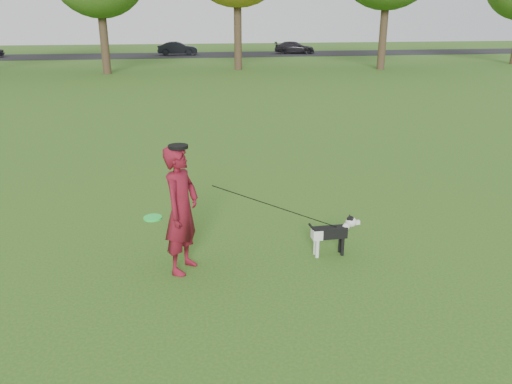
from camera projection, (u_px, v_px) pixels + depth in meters
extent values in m
plane|color=#285116|center=(234.00, 272.00, 6.60)|extent=(120.00, 120.00, 0.00)
cube|color=black|center=(171.00, 55.00, 43.71)|extent=(120.00, 7.00, 0.02)
imported|color=maroon|center=(181.00, 210.00, 6.39)|extent=(0.66, 0.74, 1.70)
cube|color=black|center=(330.00, 232.00, 6.97)|extent=(0.48, 0.15, 0.16)
cube|color=silver|center=(317.00, 234.00, 6.94)|extent=(0.14, 0.15, 0.14)
cylinder|color=silver|center=(317.00, 249.00, 6.96)|extent=(0.05, 0.05, 0.26)
cylinder|color=silver|center=(315.00, 246.00, 7.05)|extent=(0.05, 0.05, 0.26)
cylinder|color=black|center=(342.00, 247.00, 7.02)|extent=(0.05, 0.05, 0.26)
cylinder|color=black|center=(340.00, 244.00, 7.12)|extent=(0.05, 0.05, 0.26)
cylinder|color=silver|center=(345.00, 229.00, 6.99)|extent=(0.16, 0.10, 0.17)
sphere|color=silver|center=(351.00, 222.00, 6.97)|extent=(0.15, 0.15, 0.15)
sphere|color=black|center=(350.00, 220.00, 6.96)|extent=(0.11, 0.11, 0.11)
cube|color=silver|center=(356.00, 222.00, 6.99)|extent=(0.10, 0.06, 0.05)
sphere|color=black|center=(360.00, 222.00, 7.00)|extent=(0.03, 0.03, 0.03)
cone|color=black|center=(352.00, 218.00, 6.91)|extent=(0.05, 0.05, 0.06)
cone|color=black|center=(350.00, 216.00, 6.98)|extent=(0.05, 0.05, 0.06)
cylinder|color=black|center=(314.00, 230.00, 6.91)|extent=(0.17, 0.03, 0.22)
cylinder|color=black|center=(341.00, 228.00, 6.98)|extent=(0.11, 0.11, 0.02)
imported|color=black|center=(178.00, 48.00, 43.63)|extent=(3.49, 1.42, 1.13)
imported|color=black|center=(294.00, 48.00, 45.44)|extent=(3.88, 2.21, 1.06)
cylinder|color=#1DE542|center=(153.00, 218.00, 6.22)|extent=(0.23, 0.23, 0.02)
cylinder|color=black|center=(178.00, 147.00, 6.11)|extent=(0.25, 0.25, 0.04)
cylinder|color=#38281C|center=(104.00, 37.00, 28.88)|extent=(0.48, 0.48, 4.20)
cylinder|color=#38281C|center=(238.00, 28.00, 31.03)|extent=(0.48, 0.48, 5.04)
cylinder|color=#38281C|center=(383.00, 30.00, 31.21)|extent=(0.48, 0.48, 4.83)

